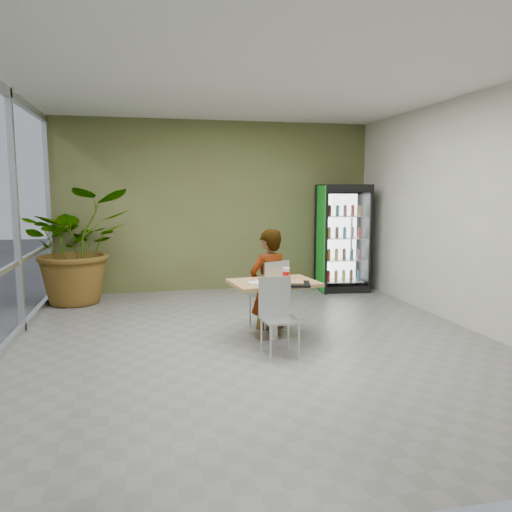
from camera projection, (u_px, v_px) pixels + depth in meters
The scene contains 12 objects.
ground at pixel (256, 342), 6.30m from camera, with size 7.00×7.00×0.00m, color slate.
room_envelope at pixel (256, 215), 6.09m from camera, with size 6.00×7.00×3.20m, color beige, non-canonical shape.
dining_table at pixel (274, 297), 6.40m from camera, with size 1.16×0.88×0.75m.
chair_far at pixel (272, 289), 6.89m from camera, with size 0.55×0.56×0.95m.
chair_near at pixel (277, 309), 5.82m from camera, with size 0.43×0.43×0.90m.
seated_woman at pixel (269, 289), 6.92m from camera, with size 0.62×0.40×1.68m, color black.
pizza_plate at pixel (267, 280), 6.36m from camera, with size 0.36×0.29×0.03m.
soda_cup at pixel (286, 274), 6.43m from camera, with size 0.09×0.09×0.16m.
napkin_stack at pixel (255, 283), 6.19m from camera, with size 0.17×0.17×0.02m, color white.
cafeteria_tray at pixel (290, 284), 6.11m from camera, with size 0.48×0.35×0.03m, color black.
beverage_fridge at pixel (343, 238), 9.47m from camera, with size 1.00×0.81×2.01m.
potted_plant at pixel (77, 246), 8.41m from camera, with size 1.75×1.51×1.95m, color #28652C.
Camera 1 is at (-1.32, -5.96, 1.90)m, focal length 35.00 mm.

